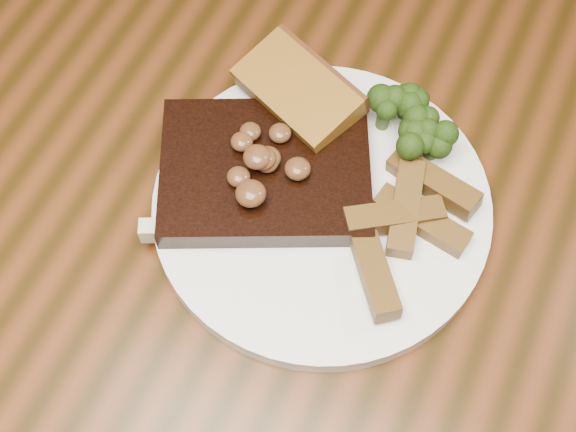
% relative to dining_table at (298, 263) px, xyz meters
% --- Properties ---
extents(ground, '(4.50, 4.50, 0.00)m').
position_rel_dining_table_xyz_m(ground, '(0.00, 0.00, -0.66)').
color(ground, '#37190C').
rests_on(ground, ground).
extents(dining_table, '(1.60, 0.90, 0.75)m').
position_rel_dining_table_xyz_m(dining_table, '(0.00, 0.00, 0.00)').
color(dining_table, '#4F260F').
rests_on(dining_table, ground).
extents(plate, '(0.33, 0.33, 0.01)m').
position_rel_dining_table_xyz_m(plate, '(0.01, 0.01, 0.10)').
color(plate, white).
rests_on(plate, dining_table).
extents(steak, '(0.21, 0.19, 0.03)m').
position_rel_dining_table_xyz_m(steak, '(-0.04, 0.01, 0.12)').
color(steak, black).
rests_on(steak, plate).
extents(steak_bone, '(0.14, 0.08, 0.02)m').
position_rel_dining_table_xyz_m(steak_bone, '(-0.04, -0.04, 0.11)').
color(steak_bone, beige).
rests_on(steak_bone, plate).
extents(mushroom_pile, '(0.07, 0.07, 0.03)m').
position_rel_dining_table_xyz_m(mushroom_pile, '(-0.03, 0.01, 0.14)').
color(mushroom_pile, brown).
rests_on(mushroom_pile, steak).
extents(garlic_bread, '(0.12, 0.09, 0.02)m').
position_rel_dining_table_xyz_m(garlic_bread, '(-0.04, 0.09, 0.12)').
color(garlic_bread, '#9A651C').
rests_on(garlic_bread, plate).
extents(potato_wedges, '(0.10, 0.10, 0.02)m').
position_rel_dining_table_xyz_m(potato_wedges, '(0.09, 0.02, 0.12)').
color(potato_wedges, brown).
rests_on(potato_wedges, plate).
extents(broccoli_cluster, '(0.07, 0.07, 0.04)m').
position_rel_dining_table_xyz_m(broccoli_cluster, '(0.05, 0.10, 0.12)').
color(broccoli_cluster, '#213E0E').
rests_on(broccoli_cluster, plate).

